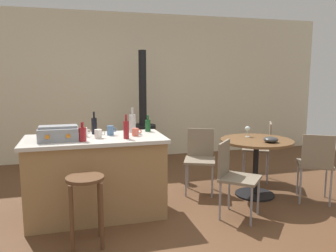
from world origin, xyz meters
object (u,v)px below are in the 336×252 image
Objects in this scene: kitchen_island at (96,176)px; bottle_3 at (148,125)px; bottle_2 at (132,123)px; cup_1 at (135,132)px; folding_chair_far at (234,173)px; serving_bowl at (271,140)px; wood_stove at (143,137)px; toolbox at (58,133)px; dining_table at (256,153)px; bottle_0 at (126,129)px; folding_chair_left at (316,162)px; cup_3 at (84,132)px; folding_chair_near at (200,156)px; bottle_1 at (82,134)px; folding_chair_right at (261,146)px; wooden_stool at (86,194)px; cup_2 at (110,130)px; wine_glass at (248,129)px; cup_0 at (98,134)px; bottle_4 at (94,125)px.

bottle_3 reaches higher than kitchen_island.
cup_1 is (-0.00, -0.22, -0.07)m from bottle_2.
serving_bowl is at bearing 26.35° from folding_chair_far.
wood_stove is 2.45m from toolbox.
bottle_2 is (-1.59, 0.12, 0.44)m from dining_table.
wood_stove reaches higher than bottle_0.
serving_bowl is (-0.50, 0.23, 0.26)m from folding_chair_left.
cup_3 is (-0.55, 0.11, 0.01)m from cup_1.
bottle_1 reaches higher than folding_chair_near.
dining_table is 8.20× the size of cup_1.
bottle_0 is at bearing -159.62° from folding_chair_right.
wooden_stool is 1.63× the size of toolbox.
toolbox is 0.83m from cup_1.
wine_glass is at bearing 6.10° from cup_2.
wooden_stool is 0.75× the size of folding_chair_left.
wood_stove is 1.88m from bottle_2.
serving_bowl is at bearing 1.46° from bottle_1.
cup_3 reaches higher than folding_chair_left.
bottle_2 is at bearing 30.82° from cup_0.
bottle_2 reaches higher than bottle_3.
cup_0 is at bearing 74.07° from wooden_stool.
dining_table is 0.69m from folding_chair_right.
bottle_2 is at bearing 70.01° from bottle_0.
cup_0 is at bearing 159.51° from bottle_0.
bottle_1 is 1.85× the size of cup_3.
bottle_2 is at bearing 23.31° from kitchen_island.
bottle_3 is (-0.82, 0.68, 0.47)m from folding_chair_far.
bottle_1 reaches higher than folding_chair_right.
cup_3 is (-1.58, 0.54, 0.45)m from folding_chair_far.
bottle_4 reaches higher than wine_glass.
bottle_0 is 0.19m from cup_1.
kitchen_island is at bearing -92.47° from bottle_4.
bottle_1 is 1.78× the size of cup_2.
folding_chair_right is (0.98, 1.08, 0.03)m from folding_chair_far.
dining_table is 3.13× the size of bottle_2.
folding_chair_near is 1.33m from bottle_0.
folding_chair_far is 1.94m from toolbox.
dining_table is at bearing 6.86° from bottle_1.
cup_3 is 0.75× the size of wine_glass.
folding_chair_near is at bearing 14.75° from bottle_3.
bottle_1 is at bearing -167.58° from wine_glass.
folding_chair_right reaches higher than folding_chair_left.
folding_chair_far is (0.06, -0.88, 0.00)m from folding_chair_near.
wood_stove is at bearing 74.62° from bottle_2.
kitchen_island is 3.79× the size of toolbox.
wooden_stool is 2.52× the size of bottle_4.
wooden_stool is at bearing -112.37° from wood_stove.
bottle_4 is 0.51m from cup_1.
bottle_4 is 0.18m from cup_3.
wine_glass is (0.62, -0.14, 0.36)m from folding_chair_near.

